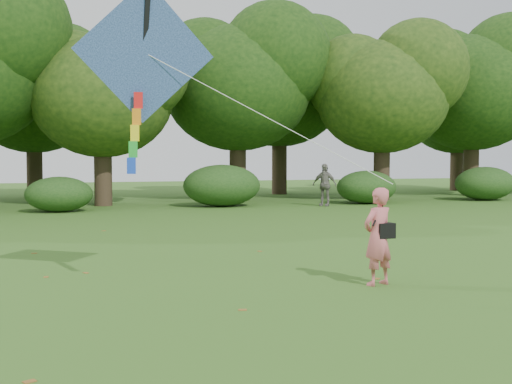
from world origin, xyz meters
name	(u,v)px	position (x,y,z in m)	size (l,w,h in m)	color
ground	(334,286)	(0.00, 0.00, 0.00)	(100.00, 100.00, 0.00)	#265114
man_kite_flyer	(378,236)	(0.71, -0.20, 0.83)	(0.61, 0.40, 1.66)	#CA5F64
bystander_right	(324,185)	(7.45, 16.64, 0.96)	(1.12, 0.47, 1.92)	slate
crossbody_bag	(385,230)	(0.83, -0.23, 0.94)	(0.43, 0.20, 0.68)	black
flying_kite	(145,56)	(-3.09, 0.52, 3.77)	(5.18, 1.09, 3.22)	#293BB2
tree_line	(170,91)	(1.67, 22.88, 5.60)	(54.70, 15.30, 9.48)	#3A2D1E
shrub_band	(139,189)	(-0.72, 17.60, 0.86)	(39.15, 3.22, 1.88)	#264919
fallen_leaves	(235,271)	(-1.19, 1.84, 0.01)	(10.51, 13.07, 0.01)	brown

